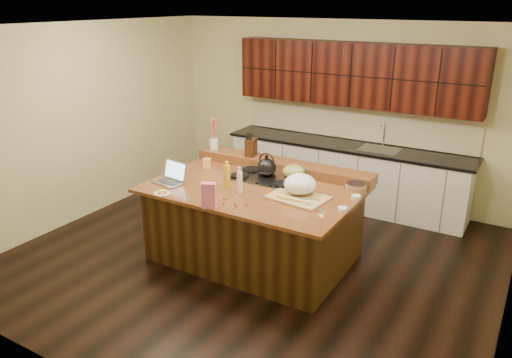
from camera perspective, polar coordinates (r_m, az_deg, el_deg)
The scene contains 31 objects.
room at distance 5.64m, azimuth -0.26°, elevation 3.20°, with size 5.52×5.02×2.72m.
island at distance 5.96m, azimuth -0.25°, elevation -4.99°, with size 2.40×1.60×0.92m.
back_ledge at distance 6.34m, azimuth 3.00°, elevation 1.55°, with size 2.40×0.30×0.12m, color black.
cooktop at distance 6.02m, azimuth 1.21°, elevation 0.12°, with size 0.92×0.52×0.05m.
back_counter at distance 7.56m, azimuth 10.46°, elevation 4.31°, with size 3.70×0.66×2.40m.
kettle at distance 5.97m, azimuth 1.22°, elevation 1.35°, with size 0.24×0.24×0.21m, color black.
green_bowl at distance 5.96m, azimuth 4.35°, elevation 0.91°, with size 0.26×0.26×0.14m, color olive.
laptop at distance 5.99m, azimuth -9.63°, elevation 0.25°, with size 0.39×0.32×0.24m.
oil_bottle at distance 5.71m, azimuth -3.33°, elevation 0.26°, with size 0.07×0.07×0.27m, color gold.
vinegar_bottle at distance 5.57m, azimuth -1.88°, elevation -0.36°, with size 0.06×0.06×0.25m, color silver.
wooden_tray at distance 5.48m, azimuth 4.99°, elevation -0.93°, with size 0.67×0.53×0.25m.
ramekin_a at distance 5.18m, azimuth 9.87°, elevation -3.45°, with size 0.10×0.10×0.04m, color white.
ramekin_b at distance 5.28m, azimuth 5.60°, elevation -2.80°, with size 0.10×0.10×0.04m, color white.
ramekin_c at distance 5.53m, azimuth 11.35°, elevation -2.05°, with size 0.10×0.10×0.04m, color white.
strainer_bowl at distance 5.71m, azimuth 11.35°, elevation -1.10°, with size 0.24×0.24×0.09m, color #996B3F.
kitchen_timer at distance 5.12m, azimuth 7.51°, elevation -3.47°, with size 0.08×0.08×0.07m, color silver.
pink_bag at distance 5.19m, azimuth -5.40°, elevation -1.87°, with size 0.15×0.08×0.27m, color #DC6794.
candy_plate at distance 5.67m, azimuth -10.70°, elevation -1.59°, with size 0.18×0.18×0.01m, color white.
package_box at distance 6.42m, azimuth -5.62°, elevation 1.79°, with size 0.09×0.07×0.13m, color #F8BA57.
utensil_crock at distance 6.83m, azimuth -4.83°, elevation 4.00°, with size 0.12×0.12×0.14m, color white.
knife_block at distance 6.50m, azimuth -0.57°, elevation 3.65°, with size 0.11×0.18×0.22m, color black.
gumdrop_0 at distance 5.26m, azimuth -1.12°, elevation -2.93°, with size 0.02×0.02×0.02m, color red.
gumdrop_1 at distance 5.47m, azimuth -2.72°, elevation -2.05°, with size 0.02×0.02×0.02m, color #198C26.
gumdrop_2 at distance 5.27m, azimuth -2.43°, elevation -2.90°, with size 0.02×0.02×0.02m, color red.
gumdrop_3 at distance 5.42m, azimuth -3.32°, elevation -2.28°, with size 0.02×0.02×0.02m, color #198C26.
gumdrop_4 at distance 5.42m, azimuth -3.70°, elevation -2.27°, with size 0.02×0.02×0.02m, color red.
gumdrop_5 at distance 5.45m, azimuth -5.56°, elevation -2.22°, with size 0.02×0.02×0.02m, color #198C26.
gumdrop_6 at distance 5.30m, azimuth -3.75°, elevation -2.82°, with size 0.02×0.02×0.02m, color red.
gumdrop_7 at distance 5.54m, azimuth -4.98°, elevation -1.82°, with size 0.02×0.02×0.02m, color #198C26.
gumdrop_8 at distance 5.21m, azimuth -2.22°, elevation -3.19°, with size 0.02×0.02×0.02m, color red.
gumdrop_9 at distance 5.53m, azimuth -5.31°, elevation -1.87°, with size 0.02×0.02×0.02m, color #198C26.
Camera 1 is at (2.78, -4.63, 2.97)m, focal length 35.00 mm.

